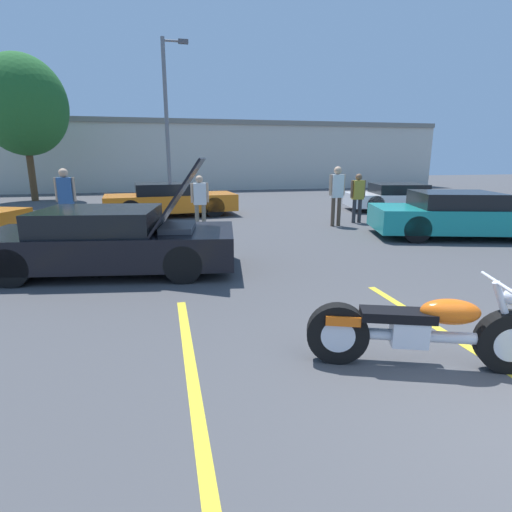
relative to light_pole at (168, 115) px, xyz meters
The scene contains 14 objects.
parking_stripe_middle 16.96m from the light_pole, 90.99° to the right, with size 0.12×4.88×0.01m, color yellow.
parking_stripe_back 17.20m from the light_pole, 80.16° to the right, with size 0.12×4.88×0.01m, color yellow.
far_building 8.71m from the light_pole, 72.67° to the left, with size 32.00×4.20×4.40m.
light_pole is the anchor object (origin of this frame).
tree_background 6.95m from the light_pole, 162.77° to the left, with size 4.01×4.01×6.78m.
motorcycle 17.01m from the light_pole, 82.95° to the right, with size 2.25×1.03×0.96m.
show_car_hood_open 12.56m from the light_pole, 96.90° to the right, with size 4.83×2.59×2.11m.
parked_car_mid_left_row 5.88m from the light_pole, 92.43° to the right, with size 4.78×2.19×1.20m.
parked_car_right_row 10.96m from the light_pole, 31.07° to the right, with size 4.59×2.75×1.08m.
parked_car_mid_right_row 13.33m from the light_pole, 55.41° to the right, with size 4.92×3.13×1.22m.
spectator_near_motorcycle 9.96m from the light_pole, 59.67° to the right, with size 0.52×0.24×1.84m.
spectator_by_show_car 9.13m from the light_pole, 110.30° to the right, with size 0.52×0.24×1.83m.
spectator_midground 8.73m from the light_pole, 85.92° to the right, with size 0.52×0.21×1.61m.
spectator_far_lot 10.15m from the light_pole, 53.59° to the right, with size 0.52×0.21×1.60m.
Camera 1 is at (-3.02, -2.02, 2.13)m, focal length 28.00 mm.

